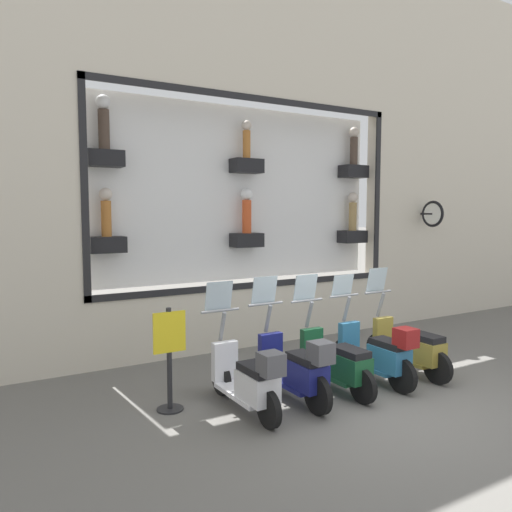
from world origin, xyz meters
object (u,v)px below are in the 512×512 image
Objects in this scene: shop_sign_post at (170,357)px; scooter_green_2 at (337,363)px; scooter_navy_3 at (297,369)px; scooter_olive_0 at (411,348)px; scooter_teal_1 at (379,353)px; scooter_white_4 at (249,380)px.

scooter_green_2 is at bearing -103.71° from shop_sign_post.
scooter_navy_3 is 1.77m from shop_sign_post.
scooter_navy_3 is at bearing 91.42° from scooter_olive_0.
scooter_navy_3 is (0.00, 1.55, 0.01)m from scooter_teal_1.
scooter_navy_3 is at bearing 89.86° from scooter_teal_1.
scooter_white_4 is at bearing -127.32° from shop_sign_post.
scooter_green_2 is 0.78m from scooter_navy_3.
scooter_green_2 reaches higher than shop_sign_post.
scooter_navy_3 is (-0.06, 0.78, 0.05)m from scooter_green_2.
scooter_olive_0 reaches higher than scooter_white_4.
scooter_white_4 reaches higher than shop_sign_post.
scooter_white_4 is at bearing 92.37° from scooter_green_2.
scooter_green_2 is (0.06, 0.78, -0.05)m from scooter_teal_1.
scooter_teal_1 is 1.00× the size of scooter_white_4.
scooter_navy_3 is at bearing -111.51° from shop_sign_post.
scooter_navy_3 reaches higher than shop_sign_post.
shop_sign_post is at bearing 78.52° from scooter_teal_1.
scooter_green_2 is at bearing -85.91° from scooter_navy_3.
scooter_teal_1 is at bearing -90.14° from scooter_navy_3.
scooter_teal_1 is at bearing 94.54° from scooter_olive_0.
scooter_teal_1 is 1.00× the size of scooter_navy_3.
scooter_green_2 is at bearing -87.63° from scooter_white_4.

